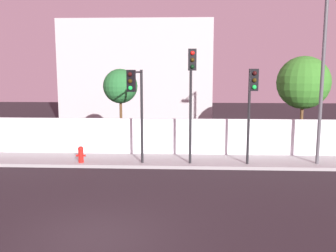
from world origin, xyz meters
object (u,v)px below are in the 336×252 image
Objects in this scene: traffic_light_left at (252,96)px; roadside_tree_midleft at (303,83)px; fire_hydrant at (81,154)px; roadside_tree_leftmost at (120,86)px; street_lamp_curbside at (324,69)px; traffic_light_right at (136,96)px; traffic_light_center at (191,83)px.

roadside_tree_midleft is (3.43, 4.22, 0.40)m from traffic_light_left.
fire_hydrant is 0.17× the size of roadside_tree_leftmost.
roadside_tree_leftmost is at bearing 160.01° from street_lamp_curbside.
traffic_light_right is at bearing -153.16° from roadside_tree_midleft.
street_lamp_curbside is 1.67× the size of roadside_tree_leftmost.
traffic_light_right is 0.83× the size of roadside_tree_midleft.
traffic_light_center reaches higher than fire_hydrant.
fire_hydrant is at bearing -179.40° from street_lamp_curbside.
street_lamp_curbside is 9.71× the size of fire_hydrant.
traffic_light_center is 5.83m from street_lamp_curbside.
traffic_light_center is 6.06m from fire_hydrant.
street_lamp_curbside reaches higher than traffic_light_right.
traffic_light_center reaches higher than traffic_light_right.
roadside_tree_midleft is (8.38, 4.24, 0.43)m from traffic_light_right.
traffic_light_center reaches higher than traffic_light_left.
traffic_light_center is 0.69× the size of street_lamp_curbside.
roadside_tree_midleft is at bearing 17.99° from fire_hydrant.
street_lamp_curbside reaches higher than roadside_tree_midleft.
traffic_light_right is 9.40m from roadside_tree_midleft.
roadside_tree_leftmost is (1.28, 3.60, 2.94)m from fire_hydrant.
roadside_tree_leftmost reaches higher than fire_hydrant.
roadside_tree_leftmost is (-3.80, 3.96, -0.36)m from traffic_light_center.
roadside_tree_midleft is at bearing 0.00° from roadside_tree_leftmost.
street_lamp_curbside is at bearing 5.32° from traffic_light_right.
roadside_tree_leftmost is 0.87× the size of roadside_tree_midleft.
roadside_tree_midleft is at bearing 26.84° from traffic_light_right.
roadside_tree_leftmost is at bearing 180.00° from roadside_tree_midleft.
traffic_light_right is 8.28m from street_lamp_curbside.
roadside_tree_midleft is (9.79, 0.00, 0.22)m from roadside_tree_leftmost.
roadside_tree_midleft reaches higher than traffic_light_right.
traffic_light_right is 5.57× the size of fire_hydrant.
traffic_light_right is 0.96× the size of roadside_tree_leftmost.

